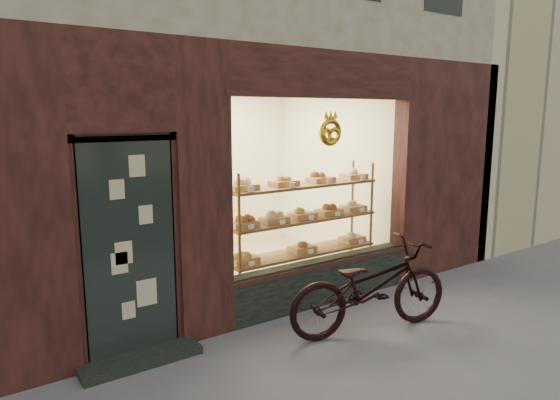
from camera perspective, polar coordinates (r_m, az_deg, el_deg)
ground at (r=4.90m, az=17.46°, el=-19.60°), size 90.00×90.00×0.00m
neighbor_right at (r=15.47m, az=24.35°, el=16.99°), size 12.00×7.00×9.00m
display_shelf at (r=6.58m, az=2.56°, el=-3.28°), size 2.20×0.45×1.70m
bicycle at (r=5.61m, az=10.29°, el=-9.76°), size 2.02×1.08×1.01m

